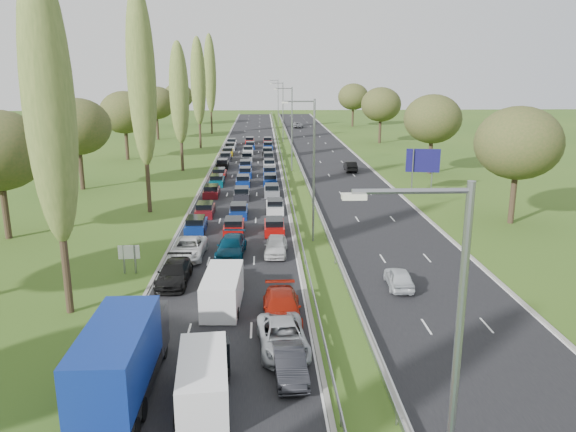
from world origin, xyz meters
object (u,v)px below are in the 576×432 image
object	(u,v)px
white_van_rear	(223,289)
direction_sign	(423,162)
white_van_front	(204,379)
blue_lorry	(123,357)
near_car_2	(188,248)
near_car_3	(174,273)
info_sign	(129,255)

from	to	relation	value
white_van_rear	direction_sign	xyz separation A→B (m)	(21.70, 33.14, 2.44)
white_van_front	direction_sign	xyz separation A→B (m)	(21.84, 43.55, 2.47)
blue_lorry	direction_sign	size ratio (longest dim) A/B	1.74
near_car_2	direction_sign	size ratio (longest dim) A/B	1.03
white_van_front	white_van_rear	distance (m)	10.41
near_car_3	info_sign	xyz separation A→B (m)	(-3.50, 2.20, 0.61)
white_van_rear	direction_sign	distance (m)	39.69
blue_lorry	white_van_front	xyz separation A→B (m)	(3.55, -0.48, -0.88)
blue_lorry	direction_sign	distance (m)	50.03
near_car_3	white_van_rear	size ratio (longest dim) A/B	0.93
blue_lorry	direction_sign	world-z (taller)	direction_sign
near_car_3	white_van_front	bearing A→B (deg)	-74.99
near_car_2	near_car_3	xyz separation A→B (m)	(-0.27, -5.52, -0.00)
info_sign	direction_sign	size ratio (longest dim) A/B	0.40
near_car_2	blue_lorry	xyz separation A→B (m)	(-0.36, -19.41, 1.22)
info_sign	blue_lorry	bearing A→B (deg)	-78.00
near_car_2	info_sign	size ratio (longest dim) A/B	2.55
near_car_3	white_van_rear	distance (m)	5.35
blue_lorry	info_sign	size ratio (longest dim) A/B	4.32
info_sign	white_van_front	bearing A→B (deg)	-67.19
near_car_2	white_van_rear	world-z (taller)	white_van_rear
white_van_front	near_car_3	bearing A→B (deg)	98.77
blue_lorry	white_van_rear	size ratio (longest dim) A/B	1.66
white_van_rear	info_sign	bearing A→B (deg)	141.98
white_van_rear	near_car_2	bearing A→B (deg)	112.19
near_car_3	info_sign	distance (m)	4.18
blue_lorry	direction_sign	xyz separation A→B (m)	(25.38, 43.08, 1.58)
near_car_2	white_van_rear	xyz separation A→B (m)	(3.33, -9.47, 0.36)
info_sign	direction_sign	distance (m)	39.54
blue_lorry	white_van_front	distance (m)	3.69
info_sign	direction_sign	bearing A→B (deg)	43.15
white_van_front	direction_sign	bearing A→B (deg)	58.59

